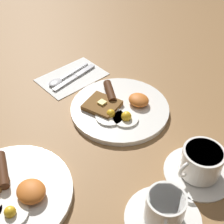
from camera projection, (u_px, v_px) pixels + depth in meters
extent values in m
plane|color=olive|center=(120.00, 111.00, 0.91)|extent=(3.00, 3.00, 0.00)
cylinder|color=white|center=(120.00, 109.00, 0.90)|extent=(0.28, 0.28, 0.01)
cylinder|color=white|center=(126.00, 119.00, 0.85)|extent=(0.07, 0.07, 0.01)
sphere|color=yellow|center=(126.00, 116.00, 0.85)|extent=(0.03, 0.03, 0.03)
cylinder|color=white|center=(110.00, 116.00, 0.86)|extent=(0.08, 0.08, 0.01)
sphere|color=yellow|center=(111.00, 114.00, 0.86)|extent=(0.02, 0.02, 0.02)
ellipsoid|color=orange|center=(139.00, 100.00, 0.90)|extent=(0.06, 0.05, 0.03)
cylinder|color=#442412|center=(110.00, 92.00, 0.93)|extent=(0.09, 0.07, 0.02)
cube|color=brown|center=(102.00, 105.00, 0.89)|extent=(0.11, 0.10, 0.01)
cube|color=#F4E072|center=(102.00, 103.00, 0.88)|extent=(0.02, 0.02, 0.01)
cylinder|color=white|center=(10.00, 195.00, 0.69)|extent=(0.28, 0.28, 0.01)
cylinder|color=white|center=(12.00, 214.00, 0.64)|extent=(0.07, 0.07, 0.01)
sphere|color=yellow|center=(10.00, 212.00, 0.63)|extent=(0.02, 0.02, 0.02)
ellipsoid|color=orange|center=(31.00, 191.00, 0.67)|extent=(0.07, 0.06, 0.03)
cylinder|color=#482614|center=(2.00, 170.00, 0.71)|extent=(0.10, 0.07, 0.02)
cylinder|color=white|center=(198.00, 172.00, 0.74)|extent=(0.16, 0.16, 0.01)
cylinder|color=white|center=(201.00, 161.00, 0.71)|extent=(0.09, 0.09, 0.07)
cylinder|color=#56331E|center=(204.00, 152.00, 0.69)|extent=(0.08, 0.08, 0.00)
torus|color=white|center=(186.00, 169.00, 0.69)|extent=(0.02, 0.05, 0.05)
cylinder|color=white|center=(163.00, 218.00, 0.65)|extent=(0.16, 0.16, 0.01)
cylinder|color=white|center=(165.00, 208.00, 0.62)|extent=(0.08, 0.08, 0.07)
cylinder|color=#56331E|center=(167.00, 198.00, 0.60)|extent=(0.07, 0.07, 0.00)
cube|color=white|center=(72.00, 77.00, 1.03)|extent=(0.16, 0.22, 0.01)
cube|color=silver|center=(65.00, 83.00, 1.00)|extent=(0.02, 0.10, 0.00)
cube|color=#9E9EA3|center=(85.00, 70.00, 1.05)|extent=(0.02, 0.08, 0.01)
ellipsoid|color=silver|center=(55.00, 82.00, 1.00)|extent=(0.04, 0.05, 0.01)
cube|color=silver|center=(75.00, 71.00, 1.05)|extent=(0.01, 0.12, 0.00)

